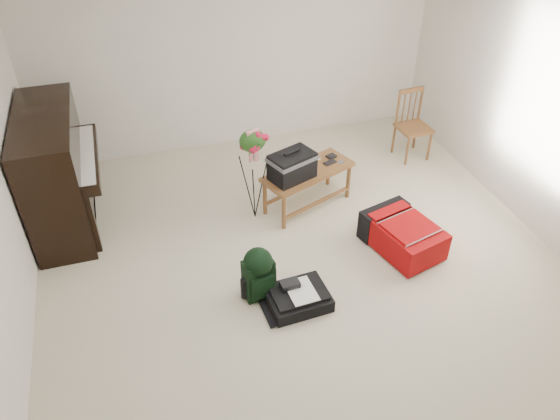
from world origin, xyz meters
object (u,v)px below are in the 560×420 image
object	(u,v)px
piano	(58,174)
flower_stand	(254,175)
black_duffel	(298,297)
bench	(294,165)
green_backpack	(258,271)
dining_chair	(413,126)
red_suitcase	(400,232)

from	to	relation	value
piano	flower_stand	world-z (taller)	piano
piano	black_duffel	xyz separation A→B (m)	(1.97, -1.89, -0.52)
flower_stand	black_duffel	bearing A→B (deg)	-101.45
piano	flower_stand	bearing A→B (deg)	-15.40
bench	flower_stand	distance (m)	0.46
piano	green_backpack	distance (m)	2.39
black_duffel	dining_chair	bearing A→B (deg)	39.58
bench	green_backpack	distance (m)	1.42
black_duffel	flower_stand	xyz separation A→B (m)	(-0.04, 1.36, 0.46)
bench	dining_chair	world-z (taller)	dining_chair
dining_chair	flower_stand	xyz separation A→B (m)	(-2.22, -0.67, 0.12)
green_backpack	flower_stand	world-z (taller)	flower_stand
piano	bench	bearing A→B (deg)	-11.85
bench	dining_chair	distance (m)	1.88
piano	black_duffel	size ratio (longest dim) A/B	2.66
bench	flower_stand	bearing A→B (deg)	162.88
red_suitcase	black_duffel	size ratio (longest dim) A/B	1.59
red_suitcase	flower_stand	size ratio (longest dim) A/B	0.81
dining_chair	red_suitcase	size ratio (longest dim) A/B	0.97
dining_chair	black_duffel	distance (m)	3.01
black_duffel	green_backpack	bearing A→B (deg)	143.15
bench	red_suitcase	xyz separation A→B (m)	(0.83, -0.93, -0.39)
dining_chair	red_suitcase	xyz separation A→B (m)	(-0.94, -1.57, -0.25)
black_duffel	flower_stand	world-z (taller)	flower_stand
piano	red_suitcase	world-z (taller)	piano
bench	black_duffel	xyz separation A→B (m)	(-0.42, -1.39, -0.48)
green_backpack	bench	bearing A→B (deg)	49.11
black_duffel	green_backpack	distance (m)	0.43
green_backpack	flower_stand	distance (m)	1.21
red_suitcase	green_backpack	world-z (taller)	green_backpack
red_suitcase	green_backpack	distance (m)	1.58
black_duffel	red_suitcase	bearing A→B (deg)	16.99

